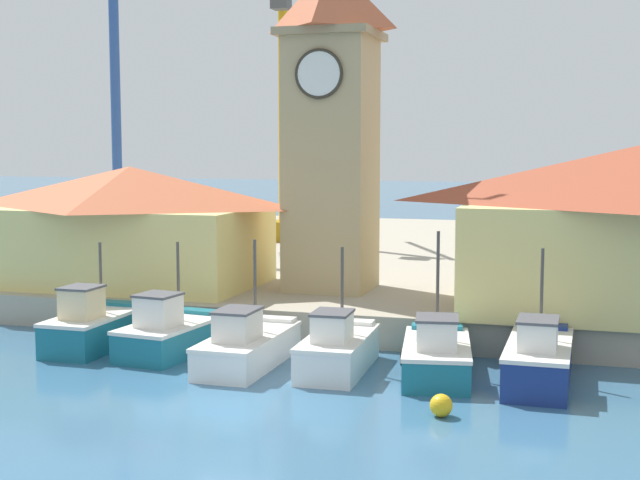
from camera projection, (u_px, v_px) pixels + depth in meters
name	position (u px, v px, depth m)	size (l,w,h in m)	color
ground_plane	(228.00, 411.00, 23.44)	(300.00, 300.00, 0.00)	#386689
quay_wharf	(422.00, 259.00, 49.90)	(120.00, 40.00, 1.17)	#A89E89
fishing_boat_far_left	(93.00, 327.00, 30.45)	(1.99, 4.22, 3.62)	#196B7F
fishing_boat_left_outer	(170.00, 333.00, 29.65)	(2.48, 4.35, 3.73)	#196B7F
fishing_boat_left_inner	(247.00, 345.00, 28.11)	(2.02, 5.08, 3.96)	silver
fishing_boat_mid_left	(337.00, 349.00, 27.45)	(2.03, 4.47, 3.80)	silver
fishing_boat_center	(437.00, 354.00, 26.83)	(2.71, 4.89, 4.36)	#196B7F
fishing_boat_mid_right	(539.00, 359.00, 25.94)	(1.93, 4.91, 3.93)	navy
clock_tower	(331.00, 119.00, 35.25)	(3.73, 3.73, 14.48)	tan
warehouse_left	(131.00, 224.00, 36.98)	(10.94, 6.79, 4.92)	#E5D17A
port_crane_near	(116.00, 106.00, 50.60)	(2.22, 7.72, 20.49)	navy
port_crane_far	(283.00, 133.00, 53.60)	(2.98, 8.47, 17.98)	#976E11
mooring_buoy	(441.00, 405.00, 22.87)	(0.60, 0.60, 0.60)	gold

